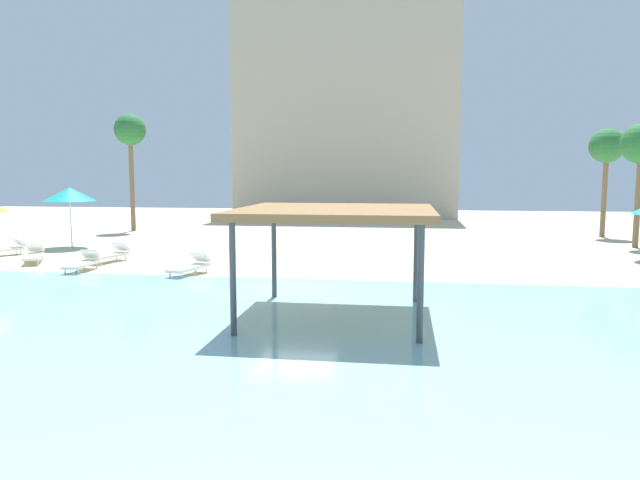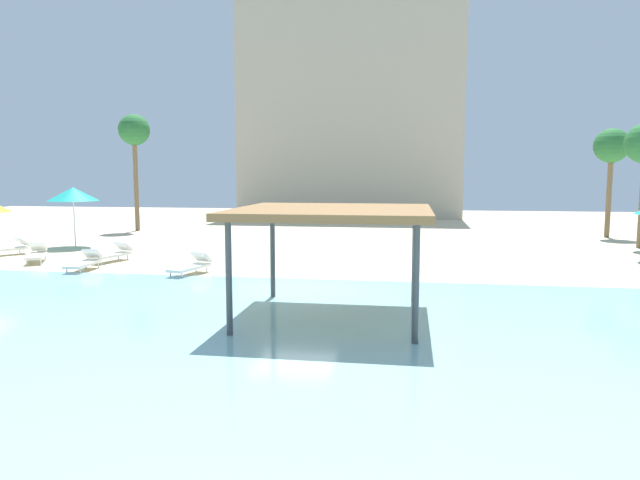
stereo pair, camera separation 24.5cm
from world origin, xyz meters
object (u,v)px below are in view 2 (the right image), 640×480
Objects in this scene: shade_pavilion at (333,214)px; beach_umbrella_teal_1 at (73,194)px; lounge_chair_2 at (113,253)px; lounge_chair_1 at (37,254)px; lounge_chair_3 at (192,265)px; palm_tree_2 at (134,133)px; lounge_chair_0 at (8,248)px; palm_tree_0 at (612,148)px; lounge_chair_4 at (85,262)px.

beach_umbrella_teal_1 is (-14.25, 11.76, 0.01)m from shade_pavilion.
beach_umbrella_teal_1 is 1.46× the size of lounge_chair_2.
lounge_chair_2 is at bearing 142.56° from shade_pavilion.
lounge_chair_1 is 0.99× the size of lounge_chair_3.
beach_umbrella_teal_1 is 8.76m from palm_tree_2.
lounge_chair_3 is at bearing -37.21° from beach_umbrella_teal_1.
lounge_chair_1 is (1.25, -4.69, -2.24)m from beach_umbrella_teal_1.
beach_umbrella_teal_1 reaches higher than lounge_chair_0.
shade_pavilion reaches higher than lounge_chair_1.
lounge_chair_1 and lounge_chair_3 have the same top height.
lounge_chair_2 is at bearing -103.98° from lounge_chair_3.
palm_tree_2 reaches higher than lounge_chair_3.
palm_tree_2 is at bearing -143.24° from lounge_chair_2.
shade_pavilion is 2.36× the size of lounge_chair_3.
shade_pavilion is 0.78× the size of palm_tree_0.
palm_tree_0 reaches higher than lounge_chair_1.
beach_umbrella_teal_1 is 7.94m from lounge_chair_4.
lounge_chair_2 is 0.28× the size of palm_tree_2.
lounge_chair_1 and lounge_chair_4 have the same top height.
beach_umbrella_teal_1 is at bearing -119.72° from lounge_chair_2.
lounge_chair_1 is 1.01× the size of lounge_chair_4.
shade_pavilion is at bearing 62.39° from lounge_chair_3.
shade_pavilion is 14.96m from lounge_chair_1.
lounge_chair_1 is 14.07m from palm_tree_2.
palm_tree_2 reaches higher than palm_tree_0.
lounge_chair_0 is at bearing -157.66° from palm_tree_0.
palm_tree_2 is (-0.77, 8.01, 3.46)m from beach_umbrella_teal_1.
lounge_chair_0 and lounge_chair_1 have the same top height.
palm_tree_0 is at bearing 118.13° from lounge_chair_4.
palm_tree_0 is at bearing 133.25° from lounge_chair_2.
beach_umbrella_teal_1 is at bearing -162.48° from palm_tree_0.
palm_tree_0 is (27.03, 8.53, 2.38)m from beach_umbrella_teal_1.
lounge_chair_2 and lounge_chair_4 have the same top height.
palm_tree_2 is (-27.80, -0.52, 1.08)m from palm_tree_0.
shade_pavilion reaches higher than lounge_chair_2.
lounge_chair_0 is 0.97× the size of lounge_chair_2.
lounge_chair_4 is at bearing -146.89° from palm_tree_0.
shade_pavilion is at bearing 33.74° from lounge_chair_1.
lounge_chair_0 is 12.48m from palm_tree_2.
lounge_chair_4 is at bearing 16.70° from lounge_chair_2.
lounge_chair_0 is 2.97m from lounge_chair_1.
palm_tree_2 is at bearing -132.21° from lounge_chair_3.
palm_tree_0 reaches higher than beach_umbrella_teal_1.
palm_tree_0 is 27.83m from palm_tree_2.
lounge_chair_4 is (5.57, -3.19, 0.00)m from lounge_chair_0.
lounge_chair_3 is at bearing 82.34° from lounge_chair_4.
palm_tree_0 is at bearing 144.13° from lounge_chair_3.
shade_pavilion reaches higher than lounge_chair_4.
lounge_chair_4 is (-9.93, 5.48, -2.23)m from shade_pavilion.
beach_umbrella_teal_1 reaches higher than lounge_chair_1.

